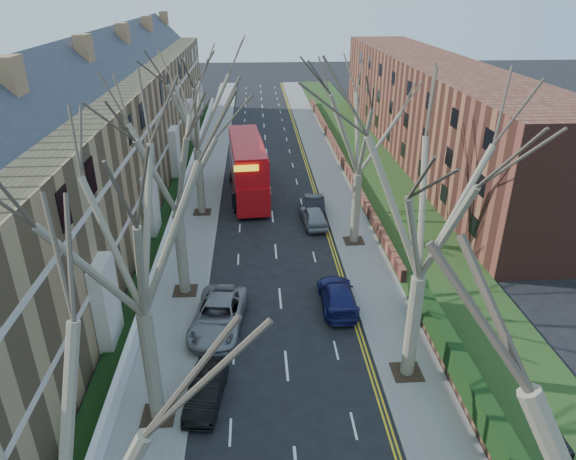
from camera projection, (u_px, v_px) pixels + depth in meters
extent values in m
cube|color=slate|center=(209.00, 170.00, 51.77)|extent=(3.00, 102.00, 0.12)
cube|color=slate|center=(327.00, 167.00, 52.47)|extent=(3.00, 102.00, 0.12)
cube|color=#99784D|center=(102.00, 146.00, 41.98)|extent=(9.00, 78.00, 10.00)
cube|color=#2B2E35|center=(89.00, 70.00, 39.39)|extent=(4.67, 78.00, 4.67)
cube|color=silver|center=(159.00, 162.00, 42.88)|extent=(0.12, 78.00, 0.35)
cube|color=silver|center=(154.00, 120.00, 41.38)|extent=(0.12, 78.00, 0.35)
cube|color=brown|center=(430.00, 109.00, 54.63)|extent=(8.00, 54.00, 10.00)
cube|color=brown|center=(337.00, 151.00, 55.96)|extent=(0.35, 54.00, 0.90)
cube|color=black|center=(509.00, 456.00, 18.70)|extent=(0.70, 24.00, 1.20)
cube|color=white|center=(182.00, 194.00, 44.22)|extent=(0.30, 78.00, 1.00)
cube|color=#1F3814|center=(370.00, 165.00, 52.70)|extent=(6.00, 102.00, 0.06)
cube|color=black|center=(563.00, 448.00, 10.66)|extent=(0.18, 0.50, 0.22)
cylinder|color=#6E654F|center=(152.00, 368.00, 20.90)|extent=(0.64, 0.64, 5.25)
cube|color=#2D2116|center=(159.00, 415.00, 22.02)|extent=(1.40, 1.40, 0.05)
cylinder|color=#6E654F|center=(182.00, 254.00, 29.95)|extent=(0.64, 0.64, 5.07)
cube|color=#2D2116|center=(185.00, 291.00, 31.03)|extent=(1.40, 1.40, 0.05)
cylinder|color=#6E654F|center=(200.00, 182.00, 40.72)|extent=(0.60, 0.60, 5.25)
cube|color=#2D2116|center=(202.00, 212.00, 41.84)|extent=(1.40, 1.40, 0.05)
cylinder|color=#6E654F|center=(412.00, 327.00, 23.37)|extent=(0.64, 0.64, 5.25)
cube|color=#2D2116|center=(407.00, 372.00, 24.50)|extent=(1.40, 1.40, 0.05)
cylinder|color=#6E654F|center=(356.00, 209.00, 36.02)|extent=(0.60, 0.60, 5.07)
cube|color=#2D2116|center=(354.00, 241.00, 37.11)|extent=(1.40, 1.40, 0.05)
cube|color=#B50C11|center=(248.00, 179.00, 44.98)|extent=(3.60, 11.87, 2.34)
cube|color=#B50C11|center=(247.00, 154.00, 44.02)|extent=(3.55, 11.28, 2.13)
cube|color=black|center=(248.00, 174.00, 44.78)|extent=(3.54, 10.94, 0.96)
cube|color=black|center=(247.00, 153.00, 43.98)|extent=(3.52, 10.70, 0.96)
imported|color=black|center=(206.00, 390.00, 22.69)|extent=(1.87, 4.06, 1.29)
imported|color=gray|center=(219.00, 316.00, 27.56)|extent=(3.29, 5.96, 1.58)
imported|color=navy|center=(338.00, 296.00, 29.51)|extent=(1.99, 4.83, 1.40)
imported|color=gray|center=(314.00, 216.00, 39.64)|extent=(2.05, 4.44, 1.48)
imported|color=black|center=(314.00, 204.00, 41.83)|extent=(1.83, 4.52, 1.46)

